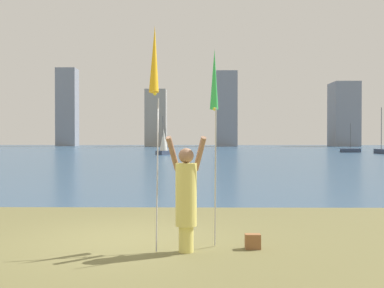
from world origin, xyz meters
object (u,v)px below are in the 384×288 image
(kite_flag_right, at_px, (214,84))
(sailboat_2, at_px, (163,143))
(person, at_px, (186,195))
(kite_flag_left, at_px, (154,65))
(bag, at_px, (253,241))
(sailboat_1, at_px, (350,150))
(sailboat_0, at_px, (381,151))

(kite_flag_right, xyz_separation_m, sailboat_2, (-4.34, 45.53, -1.61))
(person, xyz_separation_m, kite_flag_left, (-0.51, -0.35, 2.19))
(bag, bearing_deg, sailboat_2, 96.21)
(bag, relative_size, sailboat_1, 0.07)
(person, xyz_separation_m, kite_flag_right, (0.51, 0.71, 1.99))
(person, height_order, sailboat_0, sailboat_0)
(person, distance_m, kite_flag_right, 2.18)
(person, height_order, kite_flag_right, kite_flag_right)
(sailboat_0, xyz_separation_m, sailboat_2, (-27.22, -3.94, 0.99))
(bag, bearing_deg, kite_flag_right, 144.40)
(kite_flag_right, distance_m, bag, 2.96)
(sailboat_2, bearing_deg, kite_flag_left, -85.92)
(person, bearing_deg, kite_flag_left, -163.45)
(kite_flag_right, relative_size, bag, 13.17)
(sailboat_0, relative_size, sailboat_1, 1.46)
(kite_flag_left, distance_m, sailboat_1, 59.83)
(sailboat_0, bearing_deg, sailboat_2, -171.76)
(sailboat_0, height_order, sailboat_2, sailboat_0)
(kite_flag_right, height_order, sailboat_1, sailboat_1)
(kite_flag_right, xyz_separation_m, sailboat_0, (22.88, 49.48, -2.60))
(kite_flag_left, height_order, sailboat_1, sailboat_1)
(sailboat_0, distance_m, sailboat_2, 27.52)
(sailboat_0, relative_size, sailboat_2, 1.28)
(kite_flag_right, bearing_deg, sailboat_2, 95.45)
(person, xyz_separation_m, sailboat_2, (-3.83, 46.25, 0.38))
(person, height_order, sailboat_2, sailboat_2)
(sailboat_0, bearing_deg, person, -114.99)
(bag, bearing_deg, kite_flag_left, -160.86)
(bag, bearing_deg, person, -168.81)
(kite_flag_right, height_order, bag, kite_flag_right)
(person, distance_m, sailboat_0, 55.37)
(kite_flag_right, bearing_deg, kite_flag_left, -133.83)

